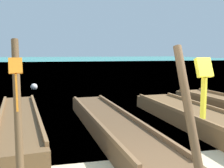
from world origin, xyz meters
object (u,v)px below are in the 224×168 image
at_px(longtail_boat_yellow_ribbon, 112,126).
at_px(longtail_boat_pink_ribbon, 201,120).
at_px(longtail_boat_orange_ribbon, 19,122).
at_px(mooring_buoy_near, 34,87).

relative_size(longtail_boat_yellow_ribbon, longtail_boat_pink_ribbon, 1.05).
distance_m(longtail_boat_orange_ribbon, longtail_boat_yellow_ribbon, 2.67).
bearing_deg(longtail_boat_yellow_ribbon, longtail_boat_pink_ribbon, 1.26).
distance_m(longtail_boat_orange_ribbon, longtail_boat_pink_ribbon, 5.32).
bearing_deg(longtail_boat_pink_ribbon, mooring_buoy_near, 120.38).
height_order(longtail_boat_orange_ribbon, mooring_buoy_near, longtail_boat_orange_ribbon).
distance_m(longtail_boat_yellow_ribbon, longtail_boat_pink_ribbon, 2.75).
bearing_deg(longtail_boat_orange_ribbon, mooring_buoy_near, 90.83).
bearing_deg(mooring_buoy_near, longtail_boat_yellow_ribbon, -74.17).
distance_m(longtail_boat_orange_ribbon, mooring_buoy_near, 8.25).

